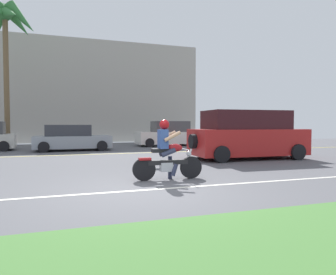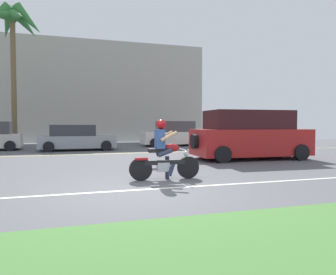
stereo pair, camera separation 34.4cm
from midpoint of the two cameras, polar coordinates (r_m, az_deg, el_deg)
ground at (r=9.73m, az=-9.63°, el=-6.22°), size 56.00×30.00×0.04m
lane_line_near at (r=6.93m, az=-5.83°, el=-9.52°), size 50.40×0.12×0.01m
lane_line_far at (r=15.40m, az=-12.98°, el=-2.98°), size 50.40×0.12×0.01m
motorcyclist at (r=8.09m, az=-1.34°, el=-3.10°), size 1.86×0.61×1.56m
suv_nearby at (r=13.40m, az=13.47°, el=0.37°), size 4.92×2.44×2.00m
parked_car_1 at (r=17.95m, az=-17.72°, el=-0.15°), size 4.07×1.94×1.41m
parked_car_2 at (r=20.89m, az=-0.52°, el=0.58°), size 4.03×2.01×1.64m
palm_tree_1 at (r=22.59m, az=-28.02°, el=17.96°), size 3.99×3.92×8.99m
building_far at (r=27.70m, az=-14.77°, el=7.84°), size 18.20×4.00×8.18m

